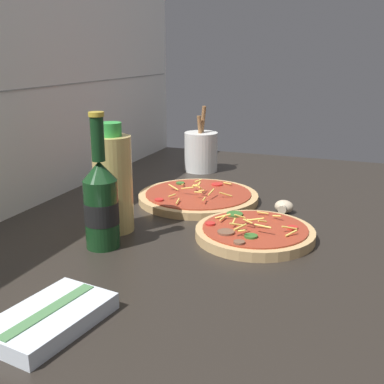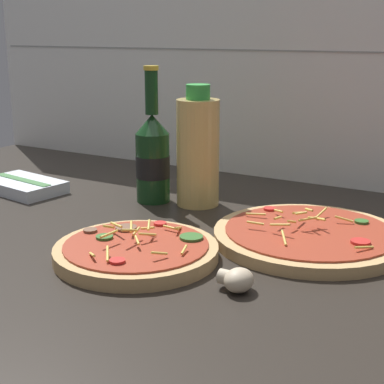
# 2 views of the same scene
# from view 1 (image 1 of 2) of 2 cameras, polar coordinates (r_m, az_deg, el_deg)

# --- Properties ---
(counter_slab) EXTENTS (1.60, 0.90, 0.03)m
(counter_slab) POSITION_cam_1_polar(r_m,az_deg,el_deg) (0.99, 2.30, -5.63)
(counter_slab) COLOR #28231E
(counter_slab) RESTS_ON ground
(tile_backsplash) EXTENTS (1.60, 0.01, 0.60)m
(tile_backsplash) POSITION_cam_1_polar(r_m,az_deg,el_deg) (1.14, -20.11, 11.33)
(tile_backsplash) COLOR white
(tile_backsplash) RESTS_ON ground
(pizza_near) EXTENTS (0.24, 0.24, 0.05)m
(pizza_near) POSITION_cam_1_polar(r_m,az_deg,el_deg) (0.96, 7.43, -4.81)
(pizza_near) COLOR tan
(pizza_near) RESTS_ON counter_slab
(pizza_far) EXTENTS (0.30, 0.30, 0.05)m
(pizza_far) POSITION_cam_1_polar(r_m,az_deg,el_deg) (1.19, 0.75, -0.57)
(pizza_far) COLOR tan
(pizza_far) RESTS_ON counter_slab
(beer_bottle) EXTENTS (0.06, 0.06, 0.25)m
(beer_bottle) POSITION_cam_1_polar(r_m,az_deg,el_deg) (0.90, -10.73, -1.22)
(beer_bottle) COLOR #143819
(beer_bottle) RESTS_ON counter_slab
(oil_bottle) EXTENTS (0.08, 0.08, 0.22)m
(oil_bottle) POSITION_cam_1_polar(r_m,az_deg,el_deg) (0.98, -9.34, 1.15)
(oil_bottle) COLOR #D6B766
(oil_bottle) RESTS_ON counter_slab
(mushroom_left) EXTENTS (0.05, 0.04, 0.03)m
(mushroom_left) POSITION_cam_1_polar(r_m,az_deg,el_deg) (1.12, 10.83, -1.74)
(mushroom_left) COLOR beige
(mushroom_left) RESTS_ON counter_slab
(utensil_crock) EXTENTS (0.10, 0.10, 0.20)m
(utensil_crock) POSITION_cam_1_polar(r_m,az_deg,el_deg) (1.48, 1.08, 4.86)
(utensil_crock) COLOR silver
(utensil_crock) RESTS_ON counter_slab
(dish_towel) EXTENTS (0.18, 0.13, 0.03)m
(dish_towel) POSITION_cam_1_polar(r_m,az_deg,el_deg) (0.69, -16.48, -14.17)
(dish_towel) COLOR silver
(dish_towel) RESTS_ON counter_slab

